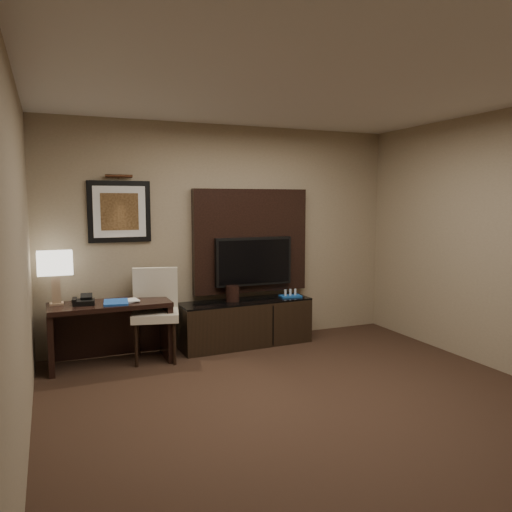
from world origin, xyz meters
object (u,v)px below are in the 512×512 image
desk (111,333)px  minibar_tray (290,293)px  tv (254,261)px  credenza (246,323)px  table_lamp (55,278)px  desk_chair (155,314)px  desk_phone (84,299)px  ice_bucket (233,294)px

desk → minibar_tray: 2.24m
tv → credenza: bearing=-139.3°
tv → table_lamp: (-2.31, -0.13, -0.05)m
desk_chair → minibar_tray: 1.76m
credenza → minibar_tray: bearing=-2.5°
credenza → tv: size_ratio=1.63×
tv → minibar_tray: size_ratio=3.75×
tv → minibar_tray: bearing=-17.7°
credenza → minibar_tray: minibar_tray is taller
tv → table_lamp: tv is taller
desk_phone → ice_bucket: desk_phone is taller
minibar_tray → desk_chair: bearing=-174.9°
desk_chair → ice_bucket: 1.00m
desk → tv: size_ratio=1.27×
desk_phone → minibar_tray: size_ratio=0.82×
minibar_tray → desk: bearing=-177.5°
table_lamp → minibar_tray: 2.78m
credenza → tv: (0.16, 0.14, 0.74)m
tv → desk_phone: (-2.04, -0.23, -0.28)m
desk_chair → ice_bucket: desk_chair is taller
tv → desk_phone: 2.08m
desk_chair → table_lamp: table_lamp is taller
desk → table_lamp: (-0.53, 0.11, 0.62)m
desk → tv: (1.78, 0.24, 0.68)m
desk → minibar_tray: size_ratio=4.76×
credenza → desk: bearing=-178.8°
desk_phone → ice_bucket: bearing=9.6°
table_lamp → minibar_tray: size_ratio=2.13×
minibar_tray → tv: bearing=162.3°
table_lamp → desk_phone: 0.37m
desk → table_lamp: 0.83m
desk_phone → tv: bearing=12.3°
tv → desk_chair: bearing=-167.1°
credenza → tv: tv is taller
desk_chair → minibar_tray: desk_chair is taller
table_lamp → ice_bucket: table_lamp is taller
credenza → ice_bucket: 0.41m
desk → desk_phone: size_ratio=5.80×
desk → minibar_tray: desk is taller
credenza → ice_bucket: ice_bucket is taller
desk_chair → ice_bucket: size_ratio=5.59×
table_lamp → desk: bearing=-12.2°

